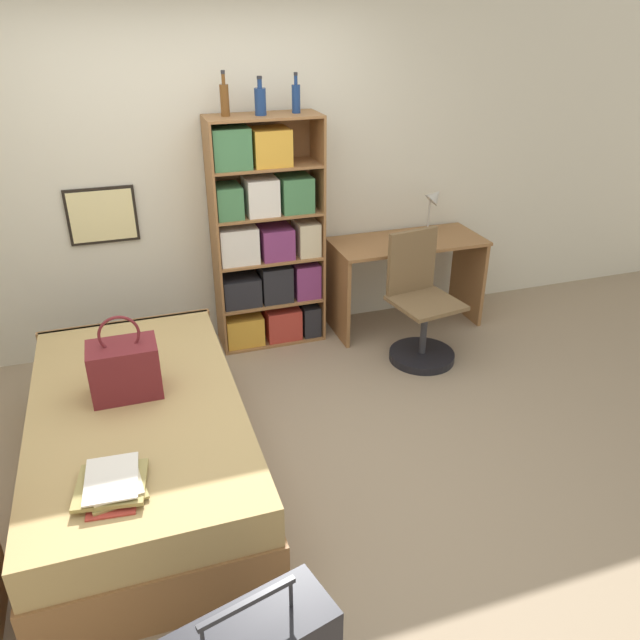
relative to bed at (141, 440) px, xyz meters
The scene contains 12 objects.
ground_plane 0.70m from the bed, ahead, with size 14.00×14.00×0.00m, color gray.
wall_back 2.04m from the bed, 68.54° to the left, with size 10.00×0.09×2.60m.
bed is the anchor object (origin of this frame).
handbag 0.44m from the bed, 108.66° to the left, with size 0.36×0.24×0.48m.
book_stack_on_bed 0.76m from the bed, 100.97° to the right, with size 0.34×0.36×0.06m.
bookcase 1.86m from the bed, 52.14° to the left, with size 0.82×0.35×1.76m.
bottle_green 2.32m from the bed, 59.24° to the left, with size 0.06×0.06×0.29m.
bottle_brown 2.38m from the bed, 51.98° to the left, with size 0.08×0.08×0.26m.
bottle_clear 2.53m from the bed, 46.32° to the left, with size 0.06×0.06×0.27m.
desk 2.60m from the bed, 30.32° to the left, with size 1.23×0.55×0.75m.
desk_lamp 2.97m from the bed, 29.52° to the left, with size 0.20×0.15×0.39m.
desk_chair 2.24m from the bed, 19.94° to the left, with size 0.52×0.52×0.97m.
Camera 1 is at (-0.58, -2.96, 2.44)m, focal length 35.00 mm.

